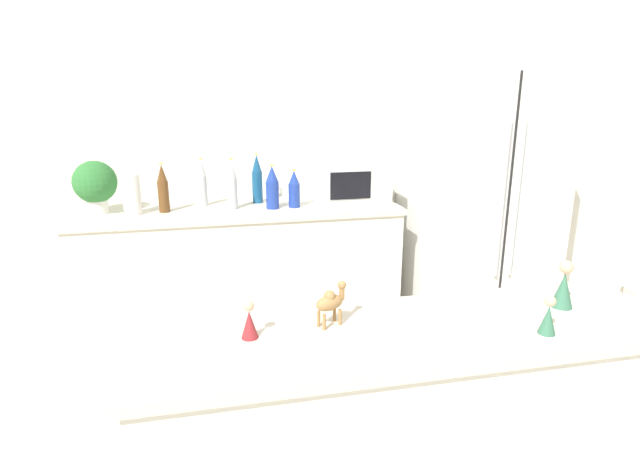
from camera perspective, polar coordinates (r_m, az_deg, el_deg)
The scene contains 17 objects.
wall_back at distance 3.56m, azimuth -2.56°, elevation 9.51°, with size 8.00×0.06×2.55m.
back_counter at distance 3.38m, azimuth -8.84°, elevation -5.17°, with size 2.04×0.63×0.93m.
refrigerator at distance 3.65m, azimuth 17.63°, elevation 2.92°, with size 0.94×0.74×1.79m.
bar_counter at distance 1.90m, azimuth 16.44°, elevation -23.11°, with size 2.09×0.46×0.95m.
potted_plant at distance 3.28m, azimuth -24.31°, elevation 4.67°, with size 0.25×0.25×0.32m.
paper_towel_roll at distance 3.18m, azimuth -20.72°, elevation 3.66°, with size 0.10×0.10×0.24m.
microwave at distance 3.35m, azimuth 3.39°, elevation 5.50°, with size 0.48×0.37×0.28m.
back_bottle_0 at distance 3.30m, azimuth -13.32°, elevation 5.06°, with size 0.06×0.06×0.31m.
back_bottle_1 at distance 3.17m, azimuth -10.01°, elevation 4.94°, with size 0.06×0.06×0.32m.
back_bottle_2 at distance 3.18m, azimuth -17.51°, elevation 4.36°, with size 0.07×0.07×0.30m.
back_bottle_3 at distance 3.18m, azimuth -2.97°, elevation 4.50°, with size 0.07×0.07×0.24m.
back_bottle_4 at distance 3.32m, azimuth -7.20°, elevation 5.60°, with size 0.07×0.07×0.33m.
back_bottle_5 at distance 3.15m, azimuth -5.48°, elevation 4.66°, with size 0.08×0.08×0.28m.
camel_figurine at distance 1.51m, azimuth 1.24°, elevation -8.33°, with size 0.11×0.08×0.13m.
wise_man_figurine_blue at distance 1.47m, azimuth -8.07°, elevation -10.52°, with size 0.05×0.05×0.12m.
wise_man_figurine_crimson at distance 1.82m, azimuth 26.08°, elevation -6.04°, with size 0.07×0.07×0.16m.
wise_man_figurine_purple at distance 1.62m, azimuth 24.63°, elevation -9.23°, with size 0.05×0.05×0.12m.
Camera 1 is at (-0.59, -0.76, 1.64)m, focal length 28.00 mm.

